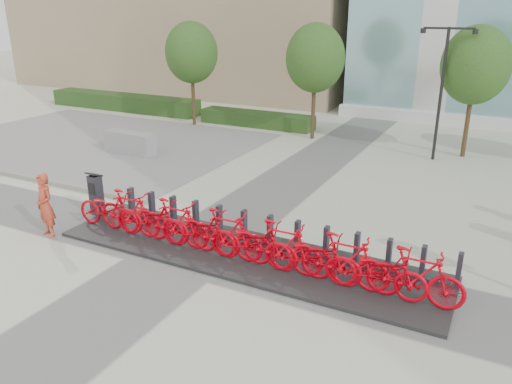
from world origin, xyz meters
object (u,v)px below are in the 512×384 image
at_px(kiosk, 96,194).
at_px(worker_red, 45,205).
at_px(bike_0, 109,210).
at_px(jersey_barrier, 130,143).

height_order(kiosk, worker_red, worker_red).
distance_m(bike_0, jersey_barrier, 7.75).
xyz_separation_m(bike_0, kiosk, (-0.99, 0.57, 0.08)).
height_order(bike_0, jersey_barrier, bike_0).
distance_m(kiosk, worker_red, 1.56).
height_order(worker_red, jersey_barrier, worker_red).
distance_m(worker_red, jersey_barrier, 7.95).
height_order(bike_0, worker_red, worker_red).
bearing_deg(worker_red, jersey_barrier, 130.28).
relative_size(bike_0, worker_red, 1.18).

